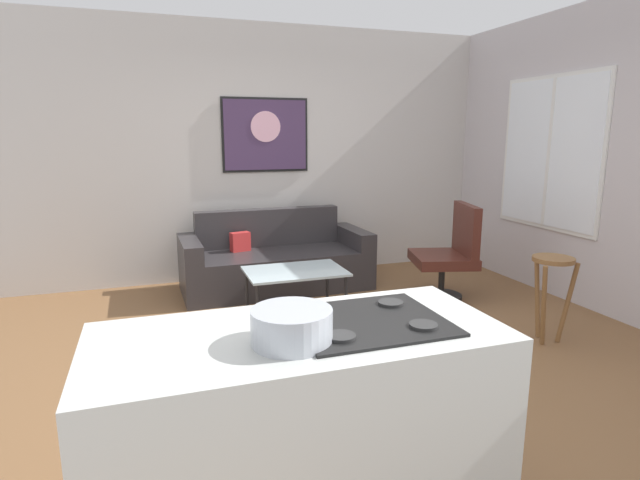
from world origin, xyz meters
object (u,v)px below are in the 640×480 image
Objects in this scene: bar_stool at (552,278)px; couch at (275,262)px; mixing_bowl at (292,327)px; wall_painting at (266,135)px; armchair at (451,253)px; coffee_table at (295,275)px.

couch is at bearing 128.88° from bar_stool.
wall_painting reaches higher than mixing_bowl.
armchair is 2.38m from wall_painting.
couch is 1.82m from armchair.
coffee_table is at bearing 147.73° from bar_stool.
bar_stool is (0.13, -1.20, 0.06)m from armchair.
armchair is at bearing 3.07° from coffee_table.
mixing_bowl is at bearing -101.58° from wall_painting.
mixing_bowl is at bearing -106.09° from coffee_table.
coffee_table is 0.88× the size of wall_painting.
wall_painting reaches higher than coffee_table.
mixing_bowl reaches higher than bar_stool.
bar_stool is (1.76, -1.11, 0.11)m from coffee_table.
couch is 2.86× the size of bar_stool.
couch is 2.71m from bar_stool.
wall_painting is (-1.66, 2.62, 1.09)m from bar_stool.
couch is 2.29× the size of coffee_table.
armchair reaches higher than bar_stool.
couch reaches higher than coffee_table.
mixing_bowl is (-2.34, -2.56, 0.48)m from armchair.
armchair reaches higher than couch.
couch reaches higher than bar_stool.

